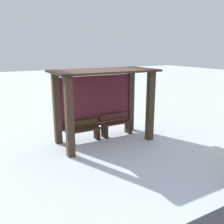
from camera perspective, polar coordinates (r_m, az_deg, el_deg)
ground_plane at (r=8.33m, az=-1.71°, el=-6.80°), size 60.00×60.00×0.00m
bus_shelter at (r=8.06m, az=-2.43°, el=4.31°), size 3.33×1.69×2.41m
bench_left_inside at (r=8.23m, az=-6.80°, el=-4.63°), size 1.20×0.35×0.72m
bench_center_inside at (r=8.77m, az=1.04°, el=-3.16°), size 1.20×0.41×0.78m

